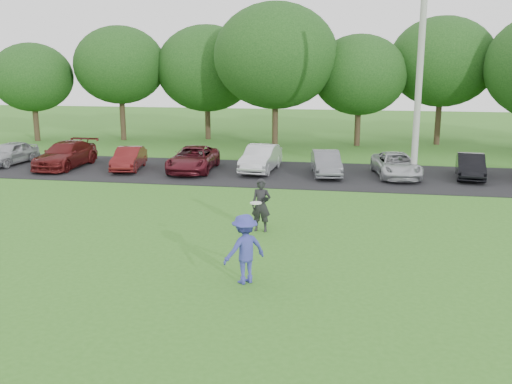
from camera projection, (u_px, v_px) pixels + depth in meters
The scene contains 7 objects.
ground at pixel (232, 273), 14.25m from camera, with size 100.00×100.00×0.00m, color #356F1F.
parking_lot at pixel (291, 174), 26.72m from camera, with size 32.00×6.50×0.03m, color black.
utility_pole at pixel (420, 71), 24.24m from camera, with size 0.28×0.28×9.56m, color #A3A49F.
frisbee_player at pixel (245, 249), 13.49m from camera, with size 1.23×1.19×2.00m.
camera_bystander at pixel (261, 205), 17.63m from camera, with size 0.62×0.45×1.66m.
parked_cars at pixel (307, 162), 26.48m from camera, with size 30.91×4.81×1.25m.
tree_row at pixel (335, 66), 34.73m from camera, with size 42.39×9.85×8.64m.
Camera 1 is at (2.93, -13.11, 5.19)m, focal length 40.00 mm.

